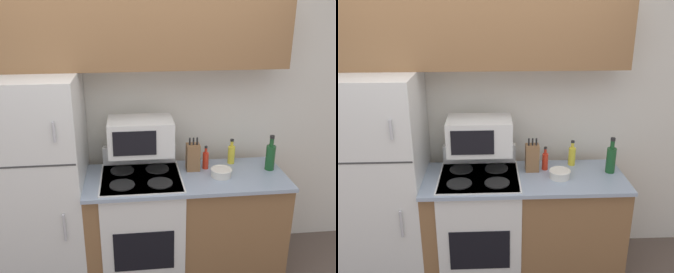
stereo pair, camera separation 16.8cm
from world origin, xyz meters
TOP-DOWN VIEW (x-y plane):
  - wall_back at (0.00, 0.73)m, footprint 8.00×0.05m
  - lower_cabinets at (0.37, 0.29)m, footprint 1.62×0.62m
  - refrigerator at (-0.81, 0.35)m, footprint 0.73×0.72m
  - upper_cabinets at (0.00, 0.54)m, footprint 2.35×0.34m
  - stove at (-0.00, 0.28)m, footprint 0.64×0.60m
  - microwave at (0.01, 0.40)m, footprint 0.51×0.33m
  - knife_block at (0.44, 0.39)m, footprint 0.11×0.10m
  - bowl at (0.64, 0.24)m, footprint 0.17×0.17m
  - bottle_wine_green at (1.07, 0.33)m, footprint 0.08×0.08m
  - bottle_hot_sauce at (0.55, 0.40)m, footprint 0.05×0.05m
  - bottle_cooking_spray at (0.79, 0.49)m, footprint 0.06×0.06m

SIDE VIEW (x-z plane):
  - lower_cabinets at x=0.37m, z-range 0.00..0.94m
  - stove at x=0.00m, z-range -0.06..1.04m
  - refrigerator at x=-0.81m, z-range 0.00..1.77m
  - bowl at x=0.64m, z-range 0.94..1.01m
  - bottle_hot_sauce at x=0.55m, z-range 0.91..1.11m
  - bottle_cooking_spray at x=0.79m, z-range 0.91..1.13m
  - knife_block at x=0.44m, z-range 0.91..1.20m
  - bottle_wine_green at x=1.07m, z-range 0.90..1.20m
  - microwave at x=0.01m, z-range 1.11..1.39m
  - wall_back at x=0.00m, z-range 0.00..2.55m
  - upper_cabinets at x=0.00m, z-range 1.77..2.38m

